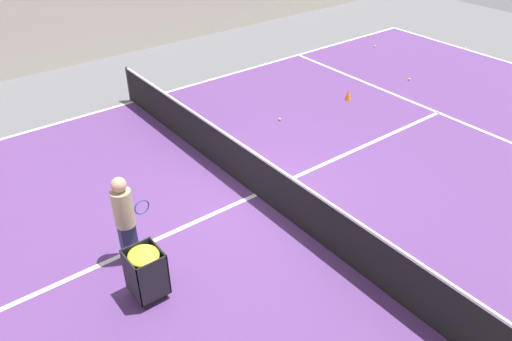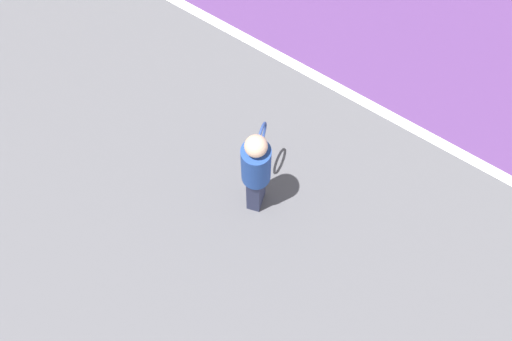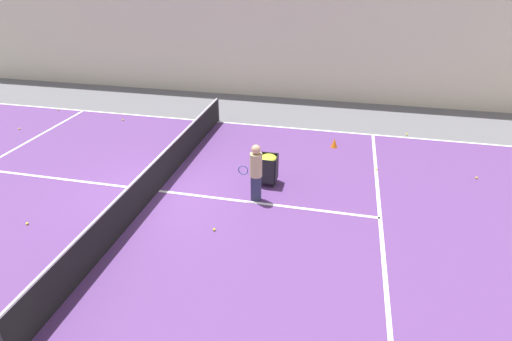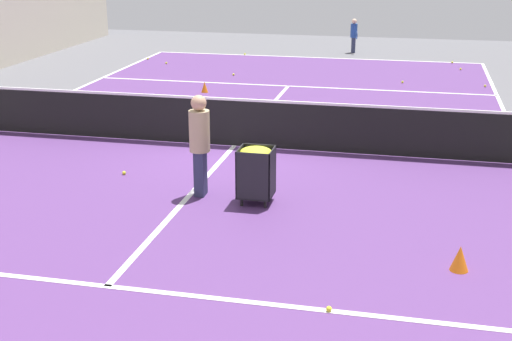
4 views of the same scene
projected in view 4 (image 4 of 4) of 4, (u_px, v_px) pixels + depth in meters
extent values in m
plane|color=#5B5B60|center=(234.00, 146.00, 14.71)|extent=(34.79, 34.79, 0.00)
cube|color=#563370|center=(234.00, 146.00, 14.71)|extent=(11.54, 23.04, 0.00)
cube|color=white|center=(314.00, 58.00, 25.38)|extent=(11.54, 0.10, 0.00)
cube|color=white|center=(288.00, 86.00, 20.58)|extent=(11.54, 0.10, 0.00)
cube|color=white|center=(107.00, 286.00, 8.84)|extent=(11.54, 0.10, 0.00)
cube|color=white|center=(234.00, 146.00, 14.71)|extent=(0.10, 12.67, 0.00)
cube|color=black|center=(234.00, 123.00, 14.55)|extent=(11.64, 0.03, 0.95)
cube|color=white|center=(233.00, 99.00, 14.40)|extent=(11.64, 0.04, 0.05)
cube|color=#2D3351|center=(353.00, 45.00, 26.37)|extent=(0.17, 0.22, 0.56)
cylinder|color=#234799|center=(354.00, 31.00, 26.20)|extent=(0.31, 0.31, 0.50)
sphere|color=beige|center=(354.00, 21.00, 26.10)|extent=(0.19, 0.19, 0.19)
torus|color=#2D478C|center=(357.00, 35.00, 25.96)|extent=(0.10, 0.28, 0.28)
cube|color=#2D3351|center=(200.00, 173.00, 11.85)|extent=(0.17, 0.28, 0.77)
cylinder|color=tan|center=(199.00, 131.00, 11.62)|extent=(0.35, 0.35, 0.68)
sphere|color=tan|center=(199.00, 103.00, 11.47)|extent=(0.26, 0.26, 0.26)
torus|color=#2D478C|center=(202.00, 135.00, 12.01)|extent=(0.03, 0.28, 0.28)
cube|color=black|center=(256.00, 195.00, 11.57)|extent=(0.56, 0.53, 0.02)
cube|color=black|center=(259.00, 167.00, 11.69)|extent=(0.56, 0.02, 0.78)
cube|color=black|center=(252.00, 177.00, 11.22)|extent=(0.56, 0.02, 0.78)
cube|color=black|center=(272.00, 173.00, 11.39)|extent=(0.02, 0.53, 0.78)
cube|color=black|center=(240.00, 171.00, 11.51)|extent=(0.02, 0.53, 0.78)
ellipsoid|color=yellow|center=(256.00, 152.00, 11.35)|extent=(0.52, 0.49, 0.16)
cylinder|color=black|center=(270.00, 196.00, 11.73)|extent=(0.05, 0.05, 0.14)
cylinder|color=black|center=(247.00, 194.00, 11.81)|extent=(0.05, 0.05, 0.14)
cylinder|color=black|center=(265.00, 204.00, 11.38)|extent=(0.05, 0.05, 0.14)
cylinder|color=black|center=(242.00, 202.00, 11.47)|extent=(0.05, 0.05, 0.14)
cone|color=orange|center=(205.00, 87.00, 19.72)|extent=(0.19, 0.19, 0.30)
cone|color=orange|center=(460.00, 258.00, 9.22)|extent=(0.24, 0.24, 0.34)
sphere|color=yellow|center=(474.00, 113.00, 17.31)|extent=(0.07, 0.07, 0.07)
sphere|color=yellow|center=(402.00, 82.00, 20.99)|extent=(0.07, 0.07, 0.07)
sphere|color=yellow|center=(245.00, 54.00, 25.93)|extent=(0.07, 0.07, 0.07)
sphere|color=yellow|center=(234.00, 74.00, 22.11)|extent=(0.07, 0.07, 0.07)
sphere|color=yellow|center=(452.00, 62.00, 24.24)|extent=(0.07, 0.07, 0.07)
sphere|color=yellow|center=(329.00, 309.00, 8.24)|extent=(0.07, 0.07, 0.07)
sphere|color=yellow|center=(169.00, 110.00, 17.58)|extent=(0.07, 0.07, 0.07)
sphere|color=yellow|center=(148.00, 59.00, 24.97)|extent=(0.07, 0.07, 0.07)
sphere|color=yellow|center=(124.00, 173.00, 12.96)|extent=(0.07, 0.07, 0.07)
sphere|color=yellow|center=(166.00, 63.00, 24.11)|extent=(0.07, 0.07, 0.07)
sphere|color=yellow|center=(461.00, 69.00, 23.02)|extent=(0.07, 0.07, 0.07)
sphere|color=yellow|center=(485.00, 86.00, 20.45)|extent=(0.07, 0.07, 0.07)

